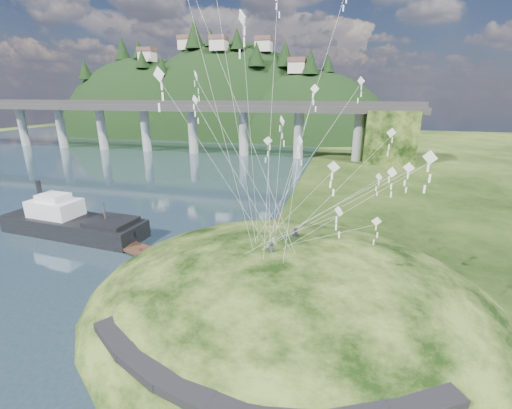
# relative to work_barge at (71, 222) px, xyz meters

# --- Properties ---
(ground) EXTENTS (320.00, 320.00, 0.00)m
(ground) POSITION_rel_work_barge_xyz_m (20.70, -9.30, -1.65)
(ground) COLOR black
(ground) RESTS_ON ground
(grass_hill) EXTENTS (36.00, 32.00, 13.00)m
(grass_hill) POSITION_rel_work_barge_xyz_m (28.70, -7.30, -3.15)
(grass_hill) COLOR black
(grass_hill) RESTS_ON ground
(footpath) EXTENTS (22.29, 5.84, 0.83)m
(footpath) POSITION_rel_work_barge_xyz_m (28.16, -19.05, 0.44)
(footpath) COLOR black
(footpath) RESTS_ON ground
(bridge) EXTENTS (160.00, 11.00, 15.00)m
(bridge) POSITION_rel_work_barge_xyz_m (-5.76, 60.76, 8.06)
(bridge) COLOR #2D2B2B
(bridge) RESTS_ON ground
(far_ridge) EXTENTS (153.00, 70.00, 94.50)m
(far_ridge) POSITION_rel_work_barge_xyz_m (-22.88, 112.87, -9.08)
(far_ridge) COLOR black
(far_ridge) RESTS_ON ground
(work_barge) EXTENTS (19.11, 6.56, 6.57)m
(work_barge) POSITION_rel_work_barge_xyz_m (0.00, 0.00, 0.00)
(work_barge) COLOR black
(work_barge) RESTS_ON ground
(wooden_dock) EXTENTS (13.48, 6.40, 0.97)m
(wooden_dock) POSITION_rel_work_barge_xyz_m (14.30, -3.75, -1.22)
(wooden_dock) COLOR #321D14
(wooden_dock) RESTS_ON ground
(kite_flyers) EXTENTS (2.21, 4.35, 1.68)m
(kite_flyers) POSITION_rel_work_barge_xyz_m (28.31, -6.09, 4.13)
(kite_flyers) COLOR #292C36
(kite_flyers) RESTS_ON ground
(kite_swarm) EXTENTS (18.41, 14.76, 20.06)m
(kite_swarm) POSITION_rel_work_barge_xyz_m (28.98, -7.08, 14.80)
(kite_swarm) COLOR white
(kite_swarm) RESTS_ON ground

